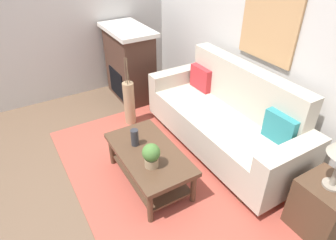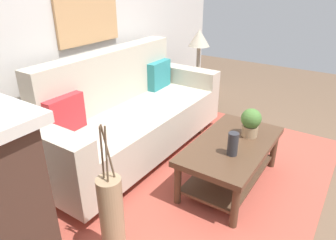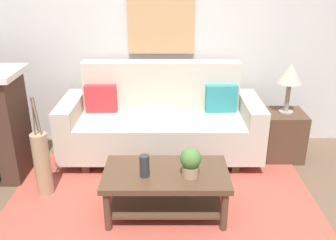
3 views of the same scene
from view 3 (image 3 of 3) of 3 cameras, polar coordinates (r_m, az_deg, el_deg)
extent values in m
plane|color=brown|center=(3.23, -1.25, -17.57)|extent=(8.90, 8.90, 0.00)
cube|color=silver|center=(4.49, -0.97, 13.22)|extent=(4.90, 0.10, 2.70)
cube|color=#B24C3D|center=(3.62, -1.12, -12.38)|extent=(2.94, 1.92, 0.01)
cube|color=beige|center=(4.22, -1.26, -2.09)|extent=(1.82, 0.84, 0.40)
cube|color=beige|center=(4.35, -1.24, 5.44)|extent=(1.82, 0.20, 0.56)
cube|color=beige|center=(4.32, -14.82, -0.84)|extent=(0.20, 0.84, 0.60)
cube|color=beige|center=(4.28, 12.40, -0.81)|extent=(0.20, 0.84, 0.60)
cube|color=#513826|center=(4.43, -11.84, -5.12)|extent=(0.08, 0.74, 0.12)
cube|color=#513826|center=(4.40, 9.45, -5.13)|extent=(0.08, 0.74, 0.12)
cube|color=red|center=(4.33, -10.48, 3.31)|extent=(0.36, 0.13, 0.32)
cube|color=teal|center=(4.30, 8.02, 3.35)|extent=(0.37, 0.14, 0.32)
cube|color=#513826|center=(3.26, -0.49, -8.36)|extent=(1.10, 0.60, 0.05)
cube|color=#513826|center=(3.42, -0.47, -12.45)|extent=(0.98, 0.50, 0.02)
cylinder|color=#513826|center=(3.22, -9.52, -13.85)|extent=(0.06, 0.06, 0.38)
cylinder|color=#513826|center=(3.21, 8.55, -13.85)|extent=(0.06, 0.06, 0.38)
cylinder|color=#513826|center=(3.63, -8.32, -9.16)|extent=(0.06, 0.06, 0.38)
cylinder|color=#513826|center=(3.62, 7.42, -9.15)|extent=(0.06, 0.06, 0.38)
cylinder|color=#2D2D33|center=(3.15, -3.83, -7.10)|extent=(0.09, 0.09, 0.20)
cylinder|color=tan|center=(3.17, 3.32, -7.88)|extent=(0.14, 0.14, 0.10)
sphere|color=#487533|center=(3.11, 3.37, -5.94)|extent=(0.18, 0.18, 0.18)
cube|color=#513826|center=(4.48, 17.14, -2.20)|extent=(0.44, 0.44, 0.56)
cylinder|color=gray|center=(4.37, 17.57, 1.25)|extent=(0.16, 0.16, 0.02)
cylinder|color=gray|center=(4.32, 17.83, 3.29)|extent=(0.05, 0.05, 0.35)
cone|color=#B2A893|center=(4.24, 18.29, 6.93)|extent=(0.28, 0.28, 0.22)
cylinder|color=tan|center=(3.77, -19.03, -6.58)|extent=(0.16, 0.16, 0.65)
cylinder|color=brown|center=(3.56, -19.75, 0.54)|extent=(0.05, 0.04, 0.36)
cylinder|color=brown|center=(3.58, -20.12, 0.64)|extent=(0.03, 0.04, 0.36)
cylinder|color=brown|center=(3.55, -20.29, 0.43)|extent=(0.03, 0.01, 0.36)
cube|color=tan|center=(4.40, -1.27, 14.96)|extent=(0.78, 0.03, 0.74)
camera|label=1|loc=(2.79, 54.99, 20.87)|focal=31.17mm
camera|label=2|loc=(3.03, -49.17, 8.41)|focal=32.71mm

